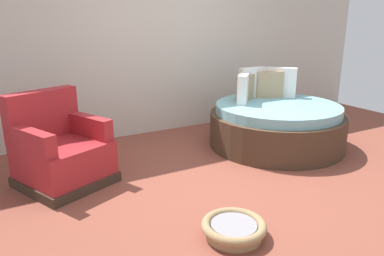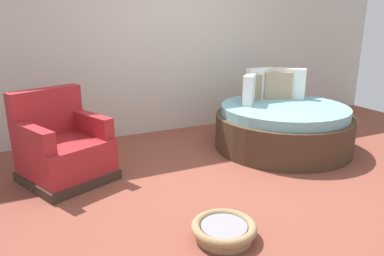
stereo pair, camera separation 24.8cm
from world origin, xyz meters
The scene contains 5 objects.
ground_plane centered at (0.00, 0.00, -0.01)m, with size 8.00×8.00×0.02m, color brown.
back_wall centered at (0.00, 2.10, 1.45)m, with size 8.00×0.12×2.90m, color beige.
round_daybed centered at (1.09, 0.67, 0.30)m, with size 1.76×1.76×0.99m.
red_armchair centered at (-1.63, 0.84, 0.33)m, with size 1.05×1.05×0.94m.
pet_basket centered at (-0.66, -0.84, 0.07)m, with size 0.51×0.51×0.13m.
Camera 1 is at (-2.16, -2.85, 1.62)m, focal length 33.98 mm.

